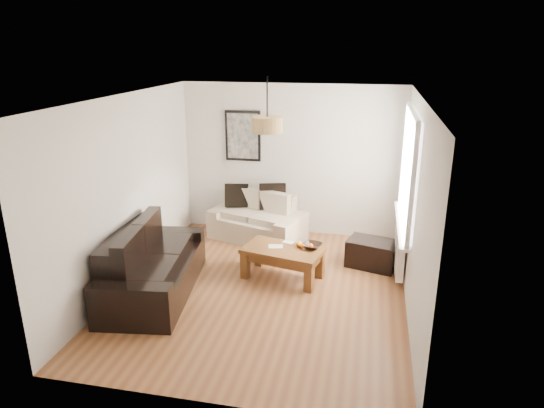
% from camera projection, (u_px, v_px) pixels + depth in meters
% --- Properties ---
extents(floor, '(4.50, 4.50, 0.00)m').
position_uv_depth(floor, '(263.00, 290.00, 6.66)').
color(floor, brown).
rests_on(floor, ground).
extents(ceiling, '(3.80, 4.50, 0.00)m').
position_uv_depth(ceiling, '(262.00, 98.00, 5.83)').
color(ceiling, white).
rests_on(ceiling, floor).
extents(wall_back, '(3.80, 0.04, 2.60)m').
position_uv_depth(wall_back, '(291.00, 161.00, 8.33)').
color(wall_back, silver).
rests_on(wall_back, floor).
extents(wall_front, '(3.80, 0.04, 2.60)m').
position_uv_depth(wall_front, '(205.00, 279.00, 4.15)').
color(wall_front, silver).
rests_on(wall_front, floor).
extents(wall_left, '(0.04, 4.50, 2.60)m').
position_uv_depth(wall_left, '(127.00, 191.00, 6.61)').
color(wall_left, silver).
rests_on(wall_left, floor).
extents(wall_right, '(0.04, 4.50, 2.60)m').
position_uv_depth(wall_right, '(415.00, 210.00, 5.88)').
color(wall_right, silver).
rests_on(wall_right, floor).
extents(window_bay, '(0.14, 1.90, 1.60)m').
position_uv_depth(window_bay, '(410.00, 170.00, 6.53)').
color(window_bay, white).
rests_on(window_bay, wall_right).
extents(radiator, '(0.10, 0.90, 0.52)m').
position_uv_depth(radiator, '(399.00, 252.00, 6.93)').
color(radiator, white).
rests_on(radiator, wall_right).
extents(poster, '(0.62, 0.04, 0.87)m').
position_uv_depth(poster, '(243.00, 136.00, 8.34)').
color(poster, black).
rests_on(poster, wall_back).
extents(pendant_shade, '(0.40, 0.40, 0.20)m').
position_uv_depth(pendant_shade, '(267.00, 124.00, 6.23)').
color(pendant_shade, tan).
rests_on(pendant_shade, ceiling).
extents(loveseat_cream, '(1.74, 1.29, 0.77)m').
position_uv_depth(loveseat_cream, '(257.00, 217.00, 8.28)').
color(loveseat_cream, '#C2B69C').
rests_on(loveseat_cream, floor).
extents(sofa_leather, '(1.25, 2.14, 0.88)m').
position_uv_depth(sofa_leather, '(153.00, 263.00, 6.47)').
color(sofa_leather, black).
rests_on(sofa_leather, floor).
extents(coffee_table, '(1.22, 0.83, 0.45)m').
position_uv_depth(coffee_table, '(283.00, 263.00, 6.94)').
color(coffee_table, brown).
rests_on(coffee_table, floor).
extents(ottoman, '(0.82, 0.64, 0.41)m').
position_uv_depth(ottoman, '(372.00, 253.00, 7.30)').
color(ottoman, black).
rests_on(ottoman, floor).
extents(cushion_left, '(0.42, 0.20, 0.41)m').
position_uv_depth(cushion_left, '(237.00, 195.00, 8.44)').
color(cushion_left, black).
rests_on(cushion_left, loveseat_cream).
extents(cushion_right, '(0.47, 0.26, 0.45)m').
position_uv_depth(cushion_right, '(273.00, 196.00, 8.31)').
color(cushion_right, black).
rests_on(cushion_right, loveseat_cream).
extents(fruit_bowl, '(0.33, 0.33, 0.07)m').
position_uv_depth(fruit_bowl, '(312.00, 246.00, 6.87)').
color(fruit_bowl, black).
rests_on(fruit_bowl, coffee_table).
extents(orange_a, '(0.07, 0.07, 0.06)m').
position_uv_depth(orange_a, '(303.00, 247.00, 6.83)').
color(orange_a, orange).
rests_on(orange_a, fruit_bowl).
extents(orange_b, '(0.08, 0.08, 0.07)m').
position_uv_depth(orange_b, '(311.00, 246.00, 6.86)').
color(orange_b, '#FF5015').
rests_on(orange_b, fruit_bowl).
extents(orange_c, '(0.11, 0.11, 0.09)m').
position_uv_depth(orange_c, '(299.00, 244.00, 6.91)').
color(orange_c, orange).
rests_on(orange_c, fruit_bowl).
extents(papers, '(0.23, 0.18, 0.01)m').
position_uv_depth(papers, '(276.00, 246.00, 6.93)').
color(papers, white).
rests_on(papers, coffee_table).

